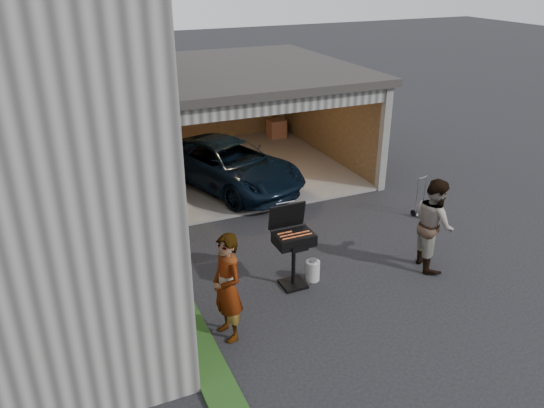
{
  "coord_description": "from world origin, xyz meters",
  "views": [
    {
      "loc": [
        -3.85,
        -7.04,
        5.47
      ],
      "look_at": [
        -0.07,
        1.55,
        1.15
      ],
      "focal_mm": 35.0,
      "sensor_mm": 36.0,
      "label": 1
    }
  ],
  "objects": [
    {
      "name": "ground",
      "position": [
        0.0,
        0.0,
        0.0
      ],
      "size": [
        80.0,
        80.0,
        0.0
      ],
      "primitive_type": "plane",
      "color": "black",
      "rests_on": "ground"
    },
    {
      "name": "groundcover_strip",
      "position": [
        -2.25,
        -1.0,
        0.03
      ],
      "size": [
        0.5,
        8.0,
        0.06
      ],
      "primitive_type": "cube",
      "color": "#193814",
      "rests_on": "ground"
    },
    {
      "name": "garage",
      "position": [
        0.76,
        6.79,
        1.87
      ],
      "size": [
        6.8,
        6.3,
        2.9
      ],
      "color": "#605E59",
      "rests_on": "ground"
    },
    {
      "name": "minivan",
      "position": [
        0.33,
        5.2,
        0.6
      ],
      "size": [
        3.42,
        4.77,
        1.21
      ],
      "primitive_type": "imported",
      "rotation": [
        0.0,
        0.0,
        0.36
      ],
      "color": "black",
      "rests_on": "ground"
    },
    {
      "name": "woman",
      "position": [
        -1.72,
        -0.5,
        0.9
      ],
      "size": [
        0.54,
        0.73,
        1.81
      ],
      "primitive_type": "imported",
      "rotation": [
        0.0,
        0.0,
        -1.39
      ],
      "color": "#9CAFC4",
      "rests_on": "ground"
    },
    {
      "name": "man",
      "position": [
        2.6,
        -0.04,
        0.91
      ],
      "size": [
        0.91,
        1.04,
        1.82
      ],
      "primitive_type": "imported",
      "rotation": [
        0.0,
        0.0,
        1.28
      ],
      "color": "#422D1A",
      "rests_on": "ground"
    },
    {
      "name": "bbq_grill",
      "position": [
        -0.16,
        0.42,
        0.92
      ],
      "size": [
        0.69,
        0.61,
        1.54
      ],
      "color": "black",
      "rests_on": "ground"
    },
    {
      "name": "propane_tank",
      "position": [
        0.26,
        0.41,
        0.2
      ],
      "size": [
        0.3,
        0.3,
        0.39
      ],
      "primitive_type": "cylinder",
      "rotation": [
        0.0,
        0.0,
        0.16
      ],
      "color": "beige",
      "rests_on": "ground"
    },
    {
      "name": "plywood_panel",
      "position": [
        -2.34,
        0.27,
        0.48
      ],
      "size": [
        0.24,
        0.88,
        0.97
      ],
      "primitive_type": "cube",
      "rotation": [
        0.0,
        -0.21,
        0.0
      ],
      "color": "#52401C",
      "rests_on": "ground"
    },
    {
      "name": "hand_truck",
      "position": [
        3.89,
        1.86,
        0.18
      ],
      "size": [
        0.42,
        0.35,
        0.96
      ],
      "rotation": [
        0.0,
        0.0,
        0.2
      ],
      "color": "gray",
      "rests_on": "ground"
    }
  ]
}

